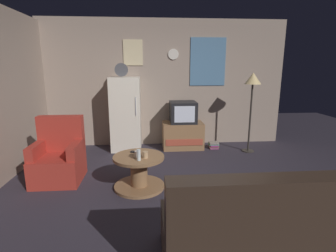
{
  "coord_description": "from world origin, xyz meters",
  "views": [
    {
      "loc": [
        -0.37,
        -3.24,
        1.7
      ],
      "look_at": [
        -0.05,
        0.9,
        0.75
      ],
      "focal_mm": 27.82,
      "sensor_mm": 36.0,
      "label": 1
    }
  ],
  "objects_px": {
    "tv_stand": "(183,135)",
    "crt_tv": "(183,112)",
    "coffee_table": "(139,172)",
    "mug_ceramic_white": "(137,154)",
    "remote_control": "(135,152)",
    "armchair": "(59,158)",
    "fridge": "(126,114)",
    "standing_lamp": "(253,85)",
    "book_stack": "(214,145)",
    "mug_ceramic_tan": "(145,155)",
    "couch": "(262,232)",
    "wine_glass": "(139,155)"
  },
  "relations": [
    {
      "from": "fridge",
      "to": "crt_tv",
      "type": "bearing_deg",
      "value": -1.12
    },
    {
      "from": "wine_glass",
      "to": "coffee_table",
      "type": "bearing_deg",
      "value": 92.71
    },
    {
      "from": "crt_tv",
      "to": "mug_ceramic_white",
      "type": "relative_size",
      "value": 6.0
    },
    {
      "from": "book_stack",
      "to": "armchair",
      "type": "bearing_deg",
      "value": -153.83
    },
    {
      "from": "fridge",
      "to": "couch",
      "type": "bearing_deg",
      "value": -67.6
    },
    {
      "from": "crt_tv",
      "to": "mug_ceramic_white",
      "type": "distance_m",
      "value": 2.09
    },
    {
      "from": "mug_ceramic_tan",
      "to": "couch",
      "type": "relative_size",
      "value": 0.05
    },
    {
      "from": "wine_glass",
      "to": "mug_ceramic_tan",
      "type": "xyz_separation_m",
      "value": [
        0.09,
        0.09,
        -0.03
      ]
    },
    {
      "from": "fridge",
      "to": "standing_lamp",
      "type": "height_order",
      "value": "fridge"
    },
    {
      "from": "mug_ceramic_white",
      "to": "couch",
      "type": "bearing_deg",
      "value": -53.97
    },
    {
      "from": "remote_control",
      "to": "couch",
      "type": "relative_size",
      "value": 0.09
    },
    {
      "from": "crt_tv",
      "to": "book_stack",
      "type": "bearing_deg",
      "value": -8.44
    },
    {
      "from": "wine_glass",
      "to": "mug_ceramic_tan",
      "type": "bearing_deg",
      "value": 46.1
    },
    {
      "from": "crt_tv",
      "to": "tv_stand",
      "type": "bearing_deg",
      "value": 75.25
    },
    {
      "from": "tv_stand",
      "to": "crt_tv",
      "type": "xyz_separation_m",
      "value": [
        -0.0,
        -0.0,
        0.5
      ]
    },
    {
      "from": "tv_stand",
      "to": "remote_control",
      "type": "relative_size",
      "value": 5.6
    },
    {
      "from": "wine_glass",
      "to": "remote_control",
      "type": "relative_size",
      "value": 1.0
    },
    {
      "from": "tv_stand",
      "to": "armchair",
      "type": "bearing_deg",
      "value": -145.33
    },
    {
      "from": "tv_stand",
      "to": "remote_control",
      "type": "xyz_separation_m",
      "value": [
        -0.92,
        -1.69,
        0.21
      ]
    },
    {
      "from": "standing_lamp",
      "to": "couch",
      "type": "relative_size",
      "value": 0.94
    },
    {
      "from": "remote_control",
      "to": "armchair",
      "type": "height_order",
      "value": "armchair"
    },
    {
      "from": "couch",
      "to": "book_stack",
      "type": "height_order",
      "value": "couch"
    },
    {
      "from": "standing_lamp",
      "to": "coffee_table",
      "type": "relative_size",
      "value": 2.21
    },
    {
      "from": "fridge",
      "to": "armchair",
      "type": "bearing_deg",
      "value": -121.72
    },
    {
      "from": "standing_lamp",
      "to": "coffee_table",
      "type": "height_order",
      "value": "standing_lamp"
    },
    {
      "from": "wine_glass",
      "to": "mug_ceramic_tan",
      "type": "distance_m",
      "value": 0.13
    },
    {
      "from": "coffee_table",
      "to": "mug_ceramic_tan",
      "type": "bearing_deg",
      "value": -42.17
    },
    {
      "from": "remote_control",
      "to": "couch",
      "type": "xyz_separation_m",
      "value": [
        1.15,
        -1.72,
        -0.18
      ]
    },
    {
      "from": "crt_tv",
      "to": "coffee_table",
      "type": "relative_size",
      "value": 0.75
    },
    {
      "from": "standing_lamp",
      "to": "couch",
      "type": "bearing_deg",
      "value": -109.44
    },
    {
      "from": "coffee_table",
      "to": "couch",
      "type": "bearing_deg",
      "value": -55.14
    },
    {
      "from": "tv_stand",
      "to": "book_stack",
      "type": "height_order",
      "value": "tv_stand"
    },
    {
      "from": "crt_tv",
      "to": "coffee_table",
      "type": "xyz_separation_m",
      "value": [
        -0.87,
        -1.83,
        -0.53
      ]
    },
    {
      "from": "fridge",
      "to": "couch",
      "type": "distance_m",
      "value": 3.74
    },
    {
      "from": "tv_stand",
      "to": "mug_ceramic_white",
      "type": "bearing_deg",
      "value": -115.29
    },
    {
      "from": "tv_stand",
      "to": "mug_ceramic_tan",
      "type": "xyz_separation_m",
      "value": [
        -0.78,
        -1.91,
        0.25
      ]
    },
    {
      "from": "crt_tv",
      "to": "couch",
      "type": "bearing_deg",
      "value": -86.13
    },
    {
      "from": "fridge",
      "to": "book_stack",
      "type": "xyz_separation_m",
      "value": [
        1.84,
        -0.12,
        -0.68
      ]
    },
    {
      "from": "tv_stand",
      "to": "armchair",
      "type": "xyz_separation_m",
      "value": [
        -2.09,
        -1.45,
        0.06
      ]
    },
    {
      "from": "fridge",
      "to": "tv_stand",
      "type": "distance_m",
      "value": 1.28
    },
    {
      "from": "coffee_table",
      "to": "mug_ceramic_white",
      "type": "relative_size",
      "value": 8.0
    },
    {
      "from": "book_stack",
      "to": "mug_ceramic_tan",
      "type": "bearing_deg",
      "value": -128.27
    },
    {
      "from": "remote_control",
      "to": "book_stack",
      "type": "height_order",
      "value": "remote_control"
    },
    {
      "from": "crt_tv",
      "to": "book_stack",
      "type": "distance_m",
      "value": 0.97
    },
    {
      "from": "armchair",
      "to": "coffee_table",
      "type": "bearing_deg",
      "value": -17.27
    },
    {
      "from": "coffee_table",
      "to": "mug_ceramic_white",
      "type": "height_order",
      "value": "mug_ceramic_white"
    },
    {
      "from": "tv_stand",
      "to": "book_stack",
      "type": "relative_size",
      "value": 4.01
    },
    {
      "from": "standing_lamp",
      "to": "mug_ceramic_white",
      "type": "bearing_deg",
      "value": -145.23
    },
    {
      "from": "wine_glass",
      "to": "couch",
      "type": "bearing_deg",
      "value": -52.15
    },
    {
      "from": "fridge",
      "to": "standing_lamp",
      "type": "relative_size",
      "value": 1.11
    }
  ]
}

